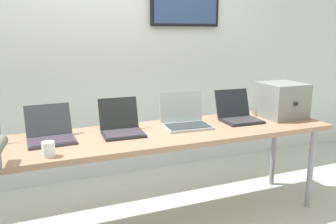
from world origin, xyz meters
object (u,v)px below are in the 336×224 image
(coffee_mug, at_px, (48,149))
(workbench, at_px, (150,139))
(laptop_station_4, at_px, (238,114))
(equipment_box, at_px, (281,100))
(laptop_station_3, at_px, (185,119))
(laptop_station_2, at_px, (121,126))
(laptop_station_1, at_px, (50,133))

(coffee_mug, bearing_deg, workbench, 18.37)
(workbench, height_order, coffee_mug, coffee_mug)
(workbench, height_order, laptop_station_4, laptop_station_4)
(equipment_box, height_order, laptop_station_3, equipment_box)
(workbench, xyz_separation_m, equipment_box, (1.28, 0.04, 0.21))
(laptop_station_2, bearing_deg, laptop_station_1, 178.07)
(laptop_station_3, bearing_deg, equipment_box, -2.56)
(laptop_station_3, relative_size, coffee_mug, 4.13)
(workbench, distance_m, laptop_station_3, 0.36)
(equipment_box, bearing_deg, laptop_station_2, 178.53)
(laptop_station_2, relative_size, laptop_station_3, 0.86)
(laptop_station_1, height_order, laptop_station_4, laptop_station_4)
(laptop_station_1, height_order, coffee_mug, laptop_station_1)
(workbench, distance_m, laptop_station_4, 0.85)
(laptop_station_2, xyz_separation_m, coffee_mug, (-0.55, -0.33, -0.01))
(workbench, height_order, equipment_box, equipment_box)
(equipment_box, xyz_separation_m, laptop_station_1, (-2.00, 0.06, -0.10))
(workbench, height_order, laptop_station_2, laptop_station_2)
(laptop_station_2, height_order, coffee_mug, laptop_station_2)
(laptop_station_2, distance_m, laptop_station_3, 0.54)
(workbench, relative_size, laptop_station_1, 8.44)
(equipment_box, bearing_deg, workbench, -178.11)
(equipment_box, relative_size, laptop_station_1, 1.05)
(equipment_box, height_order, laptop_station_1, equipment_box)
(coffee_mug, bearing_deg, laptop_station_1, 84.77)
(equipment_box, bearing_deg, coffee_mug, -171.80)
(equipment_box, xyz_separation_m, coffee_mug, (-2.03, -0.29, -0.11))
(laptop_station_3, height_order, coffee_mug, laptop_station_3)
(laptop_station_1, relative_size, laptop_station_3, 0.90)
(workbench, bearing_deg, laptop_station_1, 172.30)
(laptop_station_3, xyz_separation_m, laptop_station_4, (0.51, -0.01, -0.00))
(workbench, distance_m, equipment_box, 1.29)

